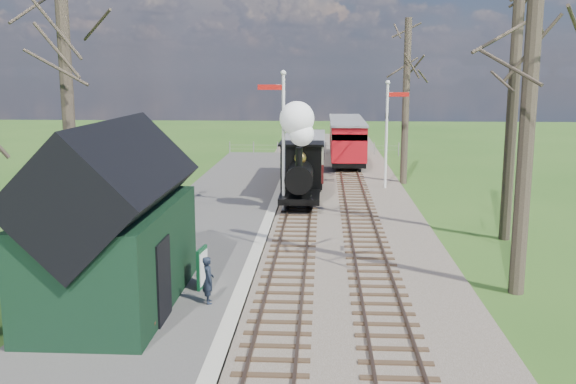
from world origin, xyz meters
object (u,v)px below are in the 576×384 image
semaphore_near (282,131)px  red_carriage_a (348,143)px  station_shed (113,227)px  coach (304,157)px  red_carriage_b (345,135)px  sign_board (202,268)px  locomotive (300,161)px  semaphore_far (388,126)px  person (208,280)px  bench (146,305)px

semaphore_near → red_carriage_a: semaphore_near is taller
station_shed → coach: size_ratio=0.83×
red_carriage_b → sign_board: size_ratio=4.97×
station_shed → locomotive: 13.77m
red_carriage_b → red_carriage_a: bearing=-90.0°
semaphore_near → coach: 7.48m
coach → red_carriage_b: (2.60, 11.99, 0.04)m
semaphore_far → person: bearing=-109.5°
red_carriage_a → bench: (-5.79, -26.80, -1.01)m
locomotive → coach: locomotive is taller
semaphore_far → red_carriage_b: 13.37m
sign_board → person: 1.28m
red_carriage_a → sign_board: red_carriage_a is taller
coach → red_carriage_a: size_ratio=1.34×
semaphore_near → semaphore_far: semaphore_near is taller
coach → sign_board: (-2.32, -17.72, -0.82)m
semaphore_far → red_carriage_b: (-1.77, 13.14, -1.72)m
red_carriage_b → person: bearing=-98.3°
locomotive → bench: locomotive is taller
bench → person: person is taller
station_shed → bench: size_ratio=3.96×
semaphore_near → station_shed: bearing=-106.4°
coach → bench: coach is taller
semaphore_near → semaphore_far: (5.14, 6.00, -0.27)m
bench → locomotive: bearing=77.4°
sign_board → bench: (-0.87, -2.60, -0.15)m
red_carriage_a → person: 25.84m
red_carriage_b → semaphore_near: bearing=-100.0°
locomotive → bench: (-3.18, -14.25, -1.56)m
coach → bench: (-3.19, -20.31, -0.97)m
sign_board → person: bearing=-72.4°
locomotive → red_carriage_b: (2.61, 18.05, -0.54)m
semaphore_far → sign_board: 18.05m
sign_board → semaphore_near: bearing=81.7°
coach → red_carriage_a: red_carriage_a is taller
semaphore_near → bench: 13.71m
red_carriage_b → person: red_carriage_b is taller
semaphore_far → locomotive: semaphore_far is taller
bench → station_shed: bearing=133.7°
semaphore_far → bench: size_ratio=3.60×
station_shed → bench: bearing=-46.3°
semaphore_far → red_carriage_a: semaphore_far is taller
semaphore_far → semaphore_near: bearing=-130.6°
semaphore_far → sign_board: semaphore_far is taller
station_shed → bench: 2.30m
station_shed → bench: (1.11, -1.16, -1.65)m
locomotive → semaphore_near: bearing=-124.8°
sign_board → locomotive: bearing=78.8°
red_carriage_b → bench: bearing=-100.2°
sign_board → semaphore_far: bearing=68.0°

